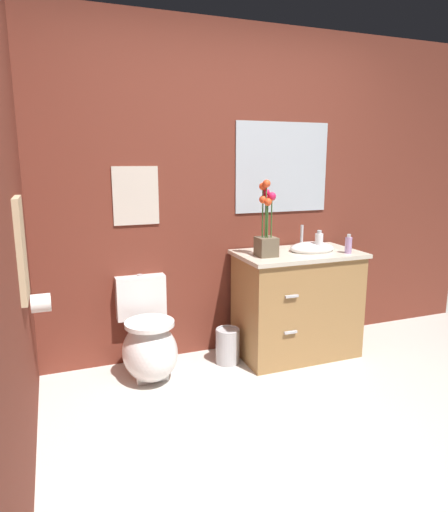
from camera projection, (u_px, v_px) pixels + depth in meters
ground_plane at (335, 465)px, 2.28m from camera, size 9.42×9.42×0.00m
wall_back at (247, 194)px, 3.54m from camera, size 4.39×0.05×2.50m
wall_left at (4, 222)px, 1.94m from camera, size 0.05×4.39×2.50m
toilet at (148, 344)px, 3.17m from camera, size 0.38×0.59×0.69m
vanity_cabinet at (297, 302)px, 3.52m from camera, size 0.94×0.56×1.00m
flower_vase at (267, 229)px, 3.24m from camera, size 0.14×0.14×0.55m
soap_bottle at (319, 242)px, 3.41m from camera, size 0.06×0.06×0.17m
lotion_bottle at (348, 245)px, 3.38m from camera, size 0.05×0.05×0.15m
trash_bin at (228, 346)px, 3.40m from camera, size 0.18×0.18×0.27m
wall_poster at (136, 196)px, 3.21m from camera, size 0.33×0.01×0.41m
wall_mirror at (282, 168)px, 3.57m from camera, size 0.80×0.01×0.70m
hanging_towel at (21, 249)px, 2.24m from camera, size 0.03×0.28×0.52m
toilet_paper_roll at (41, 303)px, 2.67m from camera, size 0.11×0.11×0.11m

